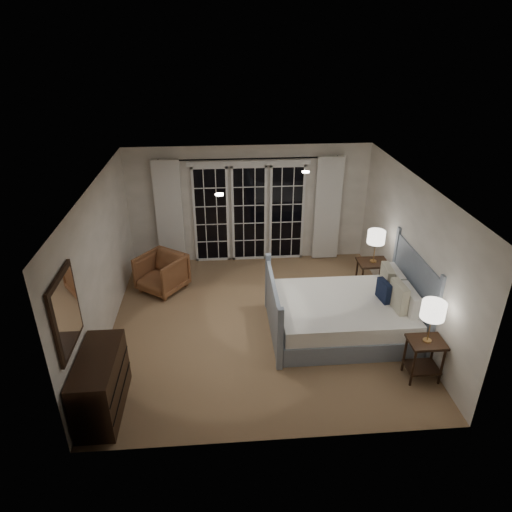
{
  "coord_description": "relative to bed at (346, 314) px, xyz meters",
  "views": [
    {
      "loc": [
        -0.58,
        -6.49,
        4.59
      ],
      "look_at": [
        -0.01,
        0.5,
        1.05
      ],
      "focal_mm": 32.0,
      "sensor_mm": 36.0,
      "label": 1
    }
  ],
  "objects": [
    {
      "name": "wall_front",
      "position": [
        -1.41,
        -2.17,
        0.91
      ],
      "size": [
        5.0,
        0.02,
        2.5
      ],
      "primitive_type": "cube",
      "color": "white",
      "rests_on": "floor"
    },
    {
      "name": "downlight_b",
      "position": [
        -2.01,
        -0.07,
        2.15
      ],
      "size": [
        0.12,
        0.12,
        0.01
      ],
      "primitive_type": "cylinder",
      "color": "white",
      "rests_on": "ceiling"
    },
    {
      "name": "french_doors",
      "position": [
        -1.41,
        2.79,
        0.75
      ],
      "size": [
        2.5,
        0.04,
        2.2
      ],
      "color": "black",
      "rests_on": "wall_back"
    },
    {
      "name": "wall_right",
      "position": [
        1.09,
        0.33,
        0.91
      ],
      "size": [
        0.02,
        5.0,
        2.5
      ],
      "primitive_type": "cube",
      "color": "white",
      "rests_on": "floor"
    },
    {
      "name": "wall_left",
      "position": [
        -3.91,
        0.33,
        0.91
      ],
      "size": [
        0.02,
        5.0,
        2.5
      ],
      "primitive_type": "cube",
      "color": "white",
      "rests_on": "floor"
    },
    {
      "name": "mirror",
      "position": [
        -3.88,
        -1.47,
        1.21
      ],
      "size": [
        0.05,
        0.85,
        1.0
      ],
      "color": "black",
      "rests_on": "wall_left"
    },
    {
      "name": "nightstand_right",
      "position": [
        0.77,
        1.1,
        0.13
      ],
      "size": [
        0.55,
        0.44,
        0.71
      ],
      "color": "black",
      "rests_on": "floor"
    },
    {
      "name": "curtain_left",
      "position": [
        -3.06,
        2.71,
        0.81
      ],
      "size": [
        0.55,
        0.1,
        2.25
      ],
      "primitive_type": "cube",
      "color": "silver",
      "rests_on": "curtain_rod"
    },
    {
      "name": "nightstand_left",
      "position": [
        0.82,
        -1.21,
        0.08
      ],
      "size": [
        0.5,
        0.4,
        0.65
      ],
      "color": "black",
      "rests_on": "floor"
    },
    {
      "name": "lamp_right",
      "position": [
        0.77,
        1.1,
        0.86
      ],
      "size": [
        0.32,
        0.32,
        0.62
      ],
      "color": "tan",
      "rests_on": "nightstand_right"
    },
    {
      "name": "curtain_rod",
      "position": [
        -1.41,
        2.73,
        1.91
      ],
      "size": [
        3.5,
        0.03,
        0.03
      ],
      "primitive_type": "cylinder",
      "rotation": [
        0.0,
        1.57,
        0.0
      ],
      "color": "black",
      "rests_on": "wall_back"
    },
    {
      "name": "lamp_left",
      "position": [
        0.82,
        -1.21,
        0.81
      ],
      "size": [
        0.33,
        0.33,
        0.64
      ],
      "color": "tan",
      "rests_on": "nightstand_left"
    },
    {
      "name": "bed",
      "position": [
        0.0,
        0.0,
        0.0
      ],
      "size": [
        2.36,
        1.7,
        1.38
      ],
      "color": "gray",
      "rests_on": "floor"
    },
    {
      "name": "armchair",
      "position": [
        -3.18,
        1.61,
        0.02
      ],
      "size": [
        1.1,
        1.11,
        0.73
      ],
      "primitive_type": "imported",
      "rotation": [
        0.0,
        0.0,
        -0.64
      ],
      "color": "brown",
      "rests_on": "floor"
    },
    {
      "name": "floor",
      "position": [
        -1.41,
        0.33,
        -0.34
      ],
      "size": [
        5.0,
        5.0,
        0.0
      ],
      "primitive_type": "plane",
      "color": "#94754F",
      "rests_on": "ground"
    },
    {
      "name": "dresser",
      "position": [
        -3.64,
        -1.47,
        0.08
      ],
      "size": [
        0.51,
        1.21,
        0.85
      ],
      "color": "black",
      "rests_on": "floor"
    },
    {
      "name": "curtain_right",
      "position": [
        0.24,
        2.71,
        0.81
      ],
      "size": [
        0.55,
        0.1,
        2.25
      ],
      "primitive_type": "cube",
      "color": "silver",
      "rests_on": "curtain_rod"
    },
    {
      "name": "ceiling",
      "position": [
        -1.41,
        0.33,
        2.16
      ],
      "size": [
        5.0,
        5.0,
        0.0
      ],
      "primitive_type": "plane",
      "rotation": [
        3.14,
        0.0,
        0.0
      ],
      "color": "white",
      "rests_on": "wall_back"
    },
    {
      "name": "downlight_a",
      "position": [
        -0.61,
        0.93,
        2.15
      ],
      "size": [
        0.12,
        0.12,
        0.01
      ],
      "primitive_type": "cylinder",
      "color": "white",
      "rests_on": "ceiling"
    },
    {
      "name": "wall_back",
      "position": [
        -1.41,
        2.83,
        0.91
      ],
      "size": [
        5.0,
        0.02,
        2.5
      ],
      "primitive_type": "cube",
      "color": "white",
      "rests_on": "floor"
    }
  ]
}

